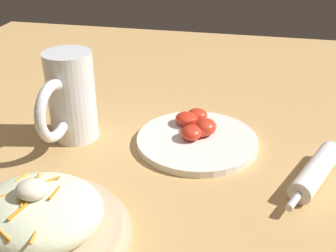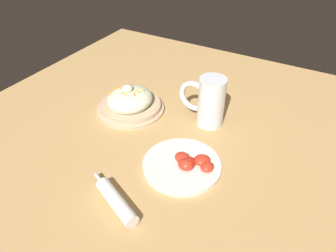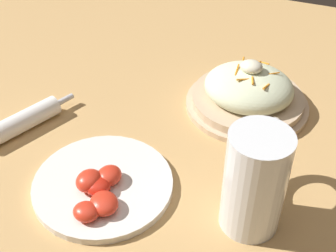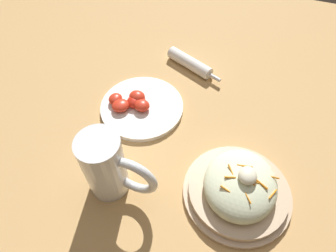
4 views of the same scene
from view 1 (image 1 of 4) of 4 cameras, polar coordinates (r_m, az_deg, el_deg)
name	(u,v)px [view 1 (image 1 of 4)]	position (r m, az deg, el deg)	size (l,w,h in m)	color
ground_plane	(175,151)	(0.71, 0.94, -3.37)	(1.43, 1.43, 0.00)	tan
salad_plate	(40,221)	(0.55, -16.79, -12.05)	(0.22, 0.22, 0.09)	#D1B28E
beer_mug	(70,101)	(0.74, -12.95, 3.27)	(0.08, 0.15, 0.15)	white
napkin_roll	(316,171)	(0.67, 19.21, -5.78)	(0.09, 0.17, 0.03)	white
tomato_plate	(197,136)	(0.73, 3.89, -1.41)	(0.21, 0.21, 0.04)	white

